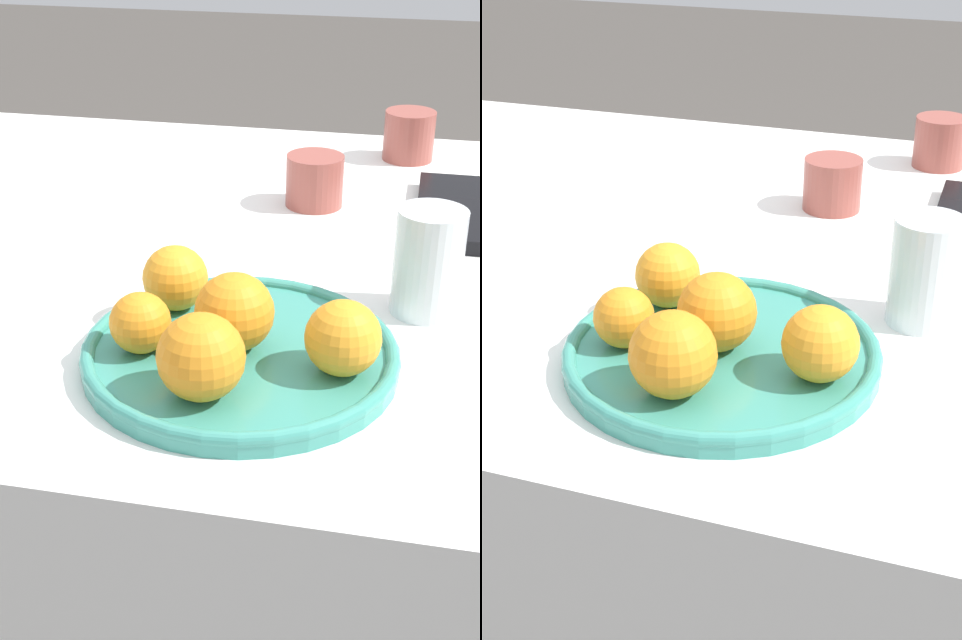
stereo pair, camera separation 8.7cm
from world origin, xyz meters
TOP-DOWN VIEW (x-y plane):
  - ground_plane at (0.00, 0.00)m, footprint 12.00×12.00m
  - table at (0.00, 0.00)m, footprint 1.40×1.04m
  - fruit_platter at (0.14, -0.29)m, footprint 0.32×0.32m
  - orange_0 at (0.13, -0.38)m, footprint 0.08×0.08m
  - orange_1 at (0.25, -0.31)m, footprint 0.07×0.07m
  - orange_2 at (0.14, -0.29)m, footprint 0.08×0.08m
  - orange_3 at (0.05, -0.31)m, footprint 0.06×0.06m
  - orange_4 at (0.06, -0.22)m, footprint 0.07×0.07m
  - water_glass at (0.32, -0.14)m, footprint 0.08×0.08m
  - cup_0 at (0.16, 0.16)m, footprint 0.08×0.08m
  - cup_2 at (0.28, 0.40)m, footprint 0.08×0.08m

SIDE VIEW (x-z plane):
  - ground_plane at x=0.00m, z-range 0.00..0.00m
  - table at x=0.00m, z-range 0.00..0.73m
  - fruit_platter at x=0.14m, z-range 0.73..0.75m
  - cup_0 at x=0.16m, z-range 0.73..0.80m
  - cup_2 at x=0.28m, z-range 0.73..0.81m
  - orange_3 at x=0.05m, z-range 0.74..0.81m
  - orange_4 at x=0.06m, z-range 0.74..0.81m
  - orange_1 at x=0.25m, z-range 0.74..0.82m
  - orange_2 at x=0.14m, z-range 0.74..0.82m
  - orange_0 at x=0.13m, z-range 0.74..0.83m
  - water_glass at x=0.32m, z-range 0.73..0.85m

